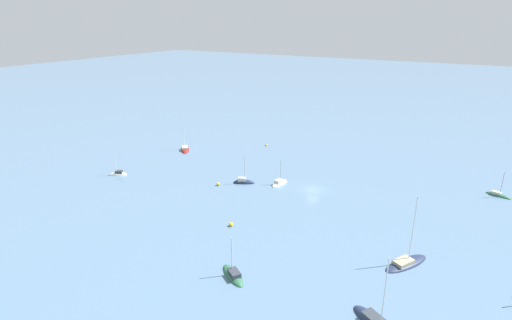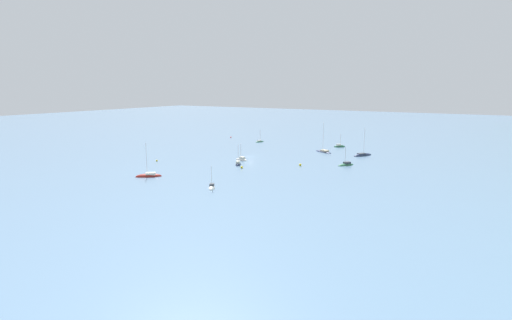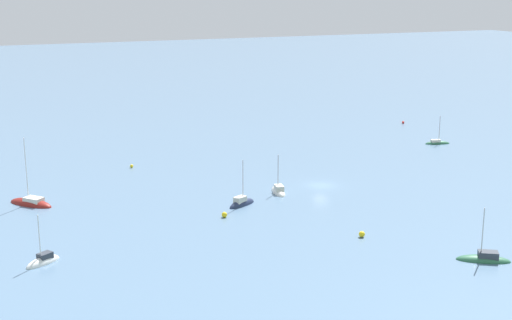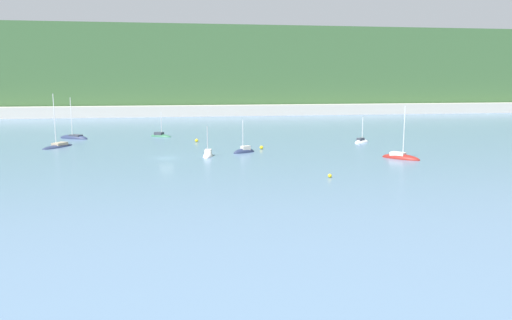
% 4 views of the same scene
% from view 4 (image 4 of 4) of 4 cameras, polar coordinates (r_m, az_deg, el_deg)
% --- Properties ---
extents(ground_plane, '(600.00, 600.00, 0.00)m').
position_cam_4_polar(ground_plane, '(96.24, -10.19, 0.22)').
color(ground_plane, slate).
extents(hillside_ridge, '(448.91, 86.65, 36.45)m').
position_cam_4_polar(hillside_ridge, '(248.29, -9.87, 9.94)').
color(hillside_ridge, '#385B33').
rests_on(hillside_ridge, ground_plane).
extents(shore_town_strip, '(381.57, 6.00, 4.23)m').
position_cam_4_polar(shore_town_strip, '(201.86, -9.84, 5.54)').
color(shore_town_strip, '#B7B2A8').
rests_on(shore_town_strip, ground_plane).
extents(sailboat_0, '(6.69, 9.05, 12.26)m').
position_cam_4_polar(sailboat_0, '(118.16, -21.69, 1.44)').
color(sailboat_0, '#232D4C').
rests_on(sailboat_0, ground_plane).
extents(sailboat_1, '(6.66, 7.23, 10.88)m').
position_cam_4_polar(sailboat_1, '(97.83, 16.19, 0.20)').
color(sailboat_1, maroon).
rests_on(sailboat_1, ground_plane).
extents(sailboat_4, '(6.29, 5.04, 7.11)m').
position_cam_4_polar(sailboat_4, '(131.65, -10.86, 2.68)').
color(sailboat_4, '#2D6647').
rests_on(sailboat_4, ground_plane).
extents(sailboat_5, '(8.42, 6.31, 11.27)m').
position_cam_4_polar(sailboat_5, '(133.41, -20.09, 2.34)').
color(sailboat_5, '#232D4C').
rests_on(sailboat_5, ground_plane).
extents(sailboat_6, '(5.23, 3.70, 7.56)m').
position_cam_4_polar(sailboat_6, '(101.67, -1.37, 0.92)').
color(sailboat_6, '#232D4C').
rests_on(sailboat_6, ground_plane).
extents(sailboat_7, '(2.70, 5.46, 6.73)m').
position_cam_4_polar(sailboat_7, '(97.36, -5.52, 0.50)').
color(sailboat_7, white).
rests_on(sailboat_7, ground_plane).
extents(sailboat_8, '(4.71, 3.72, 6.69)m').
position_cam_4_polar(sailboat_8, '(120.03, 11.95, 2.01)').
color(sailboat_8, white).
rests_on(sailboat_8, ground_plane).
extents(mooring_buoy_1, '(0.79, 0.79, 0.79)m').
position_cam_4_polar(mooring_buoy_1, '(119.22, -6.81, 2.23)').
color(mooring_buoy_1, yellow).
rests_on(mooring_buoy_1, ground_plane).
extents(mooring_buoy_2, '(0.77, 0.77, 0.77)m').
position_cam_4_polar(mooring_buoy_2, '(106.42, 0.63, 1.44)').
color(mooring_buoy_2, yellow).
rests_on(mooring_buoy_2, ground_plane).
extents(mooring_buoy_3, '(0.58, 0.58, 0.58)m').
position_cam_4_polar(mooring_buoy_3, '(76.88, 8.44, -1.79)').
color(mooring_buoy_3, yellow).
rests_on(mooring_buoy_3, ground_plane).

